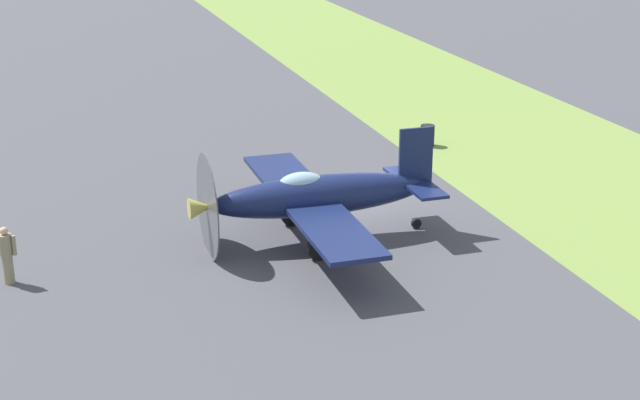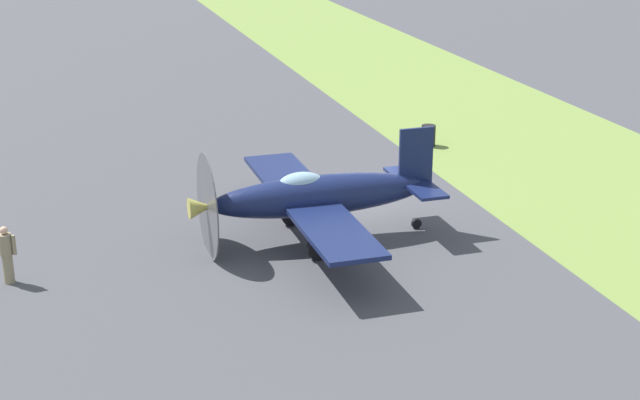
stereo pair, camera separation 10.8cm
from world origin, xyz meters
name	(u,v)px [view 1 (the left image)]	position (x,y,z in m)	size (l,w,h in m)	color
ground_plane	(362,208)	(0.00, 0.00, 0.00)	(160.00, 160.00, 0.00)	#424247
grass_verge	(599,182)	(0.00, -9.55, 0.00)	(120.00, 11.00, 0.01)	olive
airplane_lead	(315,196)	(-2.33, 2.44, 1.51)	(10.01, 7.98, 3.60)	#141E47
ground_crew_chief	(7,254)	(-2.80, 11.79, 0.91)	(0.38, 0.58, 1.73)	#847A5B
fuel_drum	(427,135)	(6.45, -5.30, 0.45)	(0.60, 0.60, 0.90)	black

